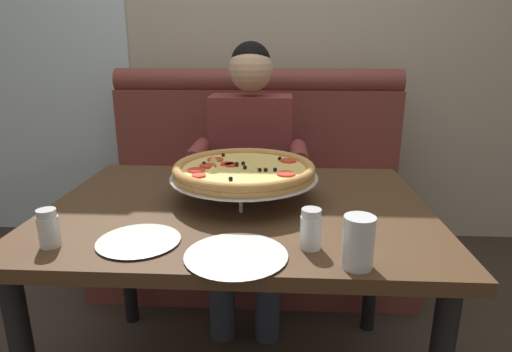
{
  "coord_description": "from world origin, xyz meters",
  "views": [
    {
      "loc": [
        0.13,
        -1.32,
        1.24
      ],
      "look_at": [
        0.06,
        -0.01,
        0.85
      ],
      "focal_mm": 29.89,
      "sensor_mm": 36.0,
      "label": 1
    }
  ],
  "objects_px": {
    "dining_table": "(239,228)",
    "shaker_pepper_flakes": "(49,231)",
    "shaker_parmesan": "(311,232)",
    "booth_bench": "(255,204)",
    "plate_near_right": "(236,253)",
    "plate_near_left": "(139,239)",
    "diner_main": "(250,163)",
    "pizza": "(244,170)",
    "patio_chair": "(85,135)",
    "drinking_glass": "(358,245)"
  },
  "relations": [
    {
      "from": "shaker_pepper_flakes",
      "to": "drinking_glass",
      "type": "xyz_separation_m",
      "value": [
        0.78,
        -0.07,
        0.01
      ]
    },
    {
      "from": "pizza",
      "to": "shaker_parmesan",
      "type": "height_order",
      "value": "pizza"
    },
    {
      "from": "booth_bench",
      "to": "drinking_glass",
      "type": "bearing_deg",
      "value": -76.48
    },
    {
      "from": "plate_near_left",
      "to": "plate_near_right",
      "type": "relative_size",
      "value": 0.86
    },
    {
      "from": "plate_near_right",
      "to": "shaker_parmesan",
      "type": "bearing_deg",
      "value": 17.67
    },
    {
      "from": "pizza",
      "to": "plate_near_right",
      "type": "relative_size",
      "value": 1.94
    },
    {
      "from": "pizza",
      "to": "shaker_pepper_flakes",
      "type": "height_order",
      "value": "pizza"
    },
    {
      "from": "plate_near_right",
      "to": "dining_table",
      "type": "bearing_deg",
      "value": 94.6
    },
    {
      "from": "shaker_parmesan",
      "to": "plate_near_left",
      "type": "distance_m",
      "value": 0.46
    },
    {
      "from": "plate_near_left",
      "to": "plate_near_right",
      "type": "xyz_separation_m",
      "value": [
        0.27,
        -0.07,
        0.0
      ]
    },
    {
      "from": "dining_table",
      "to": "booth_bench",
      "type": "bearing_deg",
      "value": 90.0
    },
    {
      "from": "shaker_parmesan",
      "to": "shaker_pepper_flakes",
      "type": "bearing_deg",
      "value": -177.74
    },
    {
      "from": "dining_table",
      "to": "patio_chair",
      "type": "relative_size",
      "value": 1.45
    },
    {
      "from": "shaker_pepper_flakes",
      "to": "plate_near_left",
      "type": "distance_m",
      "value": 0.23
    },
    {
      "from": "drinking_glass",
      "to": "pizza",
      "type": "bearing_deg",
      "value": 123.33
    },
    {
      "from": "dining_table",
      "to": "plate_near_left",
      "type": "relative_size",
      "value": 5.58
    },
    {
      "from": "pizza",
      "to": "shaker_parmesan",
      "type": "xyz_separation_m",
      "value": [
        0.2,
        -0.37,
        -0.05
      ]
    },
    {
      "from": "shaker_parmesan",
      "to": "drinking_glass",
      "type": "distance_m",
      "value": 0.14
    },
    {
      "from": "plate_near_right",
      "to": "drinking_glass",
      "type": "relative_size",
      "value": 2.04
    },
    {
      "from": "dining_table",
      "to": "shaker_pepper_flakes",
      "type": "distance_m",
      "value": 0.59
    },
    {
      "from": "plate_near_left",
      "to": "patio_chair",
      "type": "xyz_separation_m",
      "value": [
        -1.3,
        2.5,
        -0.23
      ]
    },
    {
      "from": "plate_near_left",
      "to": "plate_near_right",
      "type": "distance_m",
      "value": 0.28
    },
    {
      "from": "dining_table",
      "to": "plate_near_right",
      "type": "height_order",
      "value": "plate_near_right"
    },
    {
      "from": "shaker_parmesan",
      "to": "booth_bench",
      "type": "bearing_deg",
      "value": 99.92
    },
    {
      "from": "booth_bench",
      "to": "shaker_pepper_flakes",
      "type": "xyz_separation_m",
      "value": [
        -0.46,
        -1.27,
        0.39
      ]
    },
    {
      "from": "pizza",
      "to": "patio_chair",
      "type": "xyz_separation_m",
      "value": [
        -1.55,
        2.14,
        -0.32
      ]
    },
    {
      "from": "shaker_pepper_flakes",
      "to": "shaker_parmesan",
      "type": "distance_m",
      "value": 0.68
    },
    {
      "from": "dining_table",
      "to": "plate_near_left",
      "type": "height_order",
      "value": "plate_near_left"
    },
    {
      "from": "dining_table",
      "to": "plate_near_right",
      "type": "xyz_separation_m",
      "value": [
        0.03,
        -0.37,
        0.1
      ]
    },
    {
      "from": "diner_main",
      "to": "pizza",
      "type": "bearing_deg",
      "value": -87.89
    },
    {
      "from": "dining_table",
      "to": "shaker_pepper_flakes",
      "type": "bearing_deg",
      "value": -143.88
    },
    {
      "from": "booth_bench",
      "to": "patio_chair",
      "type": "relative_size",
      "value": 1.93
    },
    {
      "from": "diner_main",
      "to": "pizza",
      "type": "distance_m",
      "value": 0.62
    },
    {
      "from": "patio_chair",
      "to": "dining_table",
      "type": "bearing_deg",
      "value": -55.0
    },
    {
      "from": "diner_main",
      "to": "plate_near_right",
      "type": "distance_m",
      "value": 1.04
    },
    {
      "from": "pizza",
      "to": "shaker_parmesan",
      "type": "relative_size",
      "value": 4.67
    },
    {
      "from": "pizza",
      "to": "diner_main",
      "type": "bearing_deg",
      "value": 92.11
    },
    {
      "from": "booth_bench",
      "to": "diner_main",
      "type": "distance_m",
      "value": 0.41
    },
    {
      "from": "dining_table",
      "to": "shaker_parmesan",
      "type": "xyz_separation_m",
      "value": [
        0.22,
        -0.31,
        0.13
      ]
    },
    {
      "from": "diner_main",
      "to": "shaker_parmesan",
      "type": "relative_size",
      "value": 11.82
    },
    {
      "from": "plate_near_left",
      "to": "dining_table",
      "type": "bearing_deg",
      "value": 51.63
    },
    {
      "from": "plate_near_right",
      "to": "patio_chair",
      "type": "xyz_separation_m",
      "value": [
        -1.57,
        2.57,
        -0.23
      ]
    },
    {
      "from": "drinking_glass",
      "to": "dining_table",
      "type": "bearing_deg",
      "value": 128.55
    },
    {
      "from": "patio_chair",
      "to": "shaker_parmesan",
      "type": "bearing_deg",
      "value": -55.0
    },
    {
      "from": "shaker_pepper_flakes",
      "to": "patio_chair",
      "type": "height_order",
      "value": "patio_chair"
    },
    {
      "from": "plate_near_left",
      "to": "drinking_glass",
      "type": "bearing_deg",
      "value": -10.28
    },
    {
      "from": "drinking_glass",
      "to": "patio_chair",
      "type": "xyz_separation_m",
      "value": [
        -1.86,
        2.6,
        -0.28
      ]
    },
    {
      "from": "plate_near_left",
      "to": "booth_bench",
      "type": "bearing_deg",
      "value": 79.05
    },
    {
      "from": "dining_table",
      "to": "drinking_glass",
      "type": "relative_size",
      "value": 9.77
    },
    {
      "from": "shaker_parmesan",
      "to": "plate_near_right",
      "type": "xyz_separation_m",
      "value": [
        -0.19,
        -0.06,
        -0.04
      ]
    }
  ]
}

